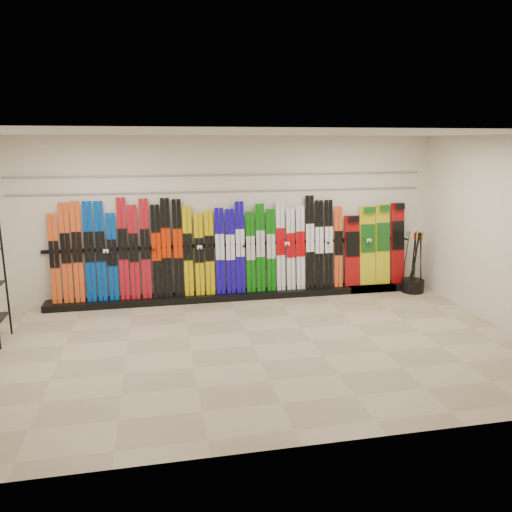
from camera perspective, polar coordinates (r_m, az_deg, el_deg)
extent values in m
plane|color=tan|center=(7.34, -0.39, -10.22)|extent=(8.00, 8.00, 0.00)
plane|color=beige|center=(9.32, -3.36, 4.35)|extent=(8.00, 0.00, 8.00)
plane|color=beige|center=(8.59, 26.81, 2.25)|extent=(0.00, 5.00, 5.00)
plane|color=silver|center=(6.75, -0.43, 13.90)|extent=(8.00, 8.00, 0.00)
cube|color=black|center=(9.47, -1.70, -4.46)|extent=(8.00, 0.40, 0.12)
cube|color=#D94819|center=(9.33, -22.03, -0.30)|extent=(0.17, 0.19, 1.57)
cube|color=#D94819|center=(9.28, -20.89, 0.31)|extent=(0.17, 0.21, 1.75)
cube|color=#D94819|center=(9.25, -19.73, 0.42)|extent=(0.17, 0.21, 1.77)
cube|color=#023793|center=(9.23, -18.51, 0.46)|extent=(0.17, 0.21, 1.77)
cube|color=#023793|center=(9.20, -17.34, 0.51)|extent=(0.17, 0.21, 1.76)
cube|color=#023793|center=(9.20, -16.10, -0.09)|extent=(0.17, 0.19, 1.55)
cube|color=#A20F1A|center=(9.17, -14.96, 0.78)|extent=(0.17, 0.22, 1.82)
cube|color=#A20F1A|center=(9.16, -13.78, 0.42)|extent=(0.17, 0.20, 1.68)
cube|color=#A20F1A|center=(9.15, -12.54, 0.80)|extent=(0.17, 0.22, 1.79)
cube|color=black|center=(9.16, -11.30, 0.52)|extent=(0.17, 0.20, 1.68)
cube|color=black|center=(9.15, -10.20, 0.92)|extent=(0.17, 0.22, 1.79)
cube|color=black|center=(9.16, -8.91, 0.89)|extent=(0.17, 0.21, 1.77)
cube|color=#C2A505|center=(9.17, -7.78, 0.54)|extent=(0.17, 0.20, 1.64)
cube|color=#C2A505|center=(9.19, -6.51, 0.20)|extent=(0.17, 0.18, 1.51)
cube|color=#C2A505|center=(9.21, -5.34, 0.40)|extent=(0.17, 0.19, 1.56)
cube|color=#130696|center=(9.23, -4.14, 0.55)|extent=(0.17, 0.19, 1.59)
cube|color=#130696|center=(9.26, -2.94, 0.53)|extent=(0.17, 0.19, 1.57)
cube|color=#130696|center=(9.28, -1.83, 0.99)|extent=(0.17, 0.21, 1.70)
cube|color=#0A6309|center=(9.32, -0.62, 0.46)|extent=(0.17, 0.18, 1.51)
cube|color=#0A6309|center=(9.35, 0.51, 0.93)|extent=(0.17, 0.20, 1.65)
cube|color=#0A6309|center=(9.40, 1.72, 0.66)|extent=(0.17, 0.19, 1.54)
cube|color=silver|center=(9.44, 2.83, 1.16)|extent=(0.17, 0.20, 1.69)
cube|color=silver|center=(9.49, 4.00, 0.78)|extent=(0.17, 0.19, 1.55)
cube|color=silver|center=(9.54, 5.11, 0.93)|extent=(0.17, 0.19, 1.59)
cube|color=black|center=(9.59, 6.18, 1.55)|extent=(0.17, 0.21, 1.78)
cube|color=black|center=(9.65, 7.23, 1.31)|extent=(0.17, 0.20, 1.69)
cube|color=black|center=(9.71, 8.31, 1.36)|extent=(0.17, 0.20, 1.69)
cube|color=#D94819|center=(9.79, 9.40, 1.03)|extent=(0.17, 0.19, 1.56)
cube|color=#990C0C|center=(9.94, 10.94, 0.59)|extent=(0.31, 0.21, 1.37)
cube|color=gold|center=(10.06, 12.63, 1.15)|extent=(0.32, 0.24, 1.54)
cube|color=gold|center=(10.19, 14.27, 1.29)|extent=(0.29, 0.24, 1.57)
cube|color=#990C0C|center=(10.33, 15.87, 1.42)|extent=(0.28, 0.25, 1.59)
cylinder|color=black|center=(10.29, 17.46, -3.25)|extent=(0.43, 0.43, 0.25)
cylinder|color=black|center=(10.08, 17.71, -0.76)|extent=(0.10, 0.08, 1.18)
cylinder|color=black|center=(10.04, 17.71, -0.80)|extent=(0.13, 0.05, 1.18)
cylinder|color=black|center=(10.25, 17.66, -0.52)|extent=(0.04, 0.16, 1.17)
cylinder|color=black|center=(10.14, 17.56, -0.67)|extent=(0.08, 0.12, 1.18)
cylinder|color=black|center=(10.22, 17.60, -0.56)|extent=(0.15, 0.15, 1.17)
cylinder|color=black|center=(10.06, 18.31, -0.82)|extent=(0.10, 0.04, 1.18)
cylinder|color=black|center=(10.20, 18.31, -0.64)|extent=(0.16, 0.05, 1.17)
cylinder|color=black|center=(10.21, 16.68, -0.52)|extent=(0.12, 0.02, 1.18)
cylinder|color=black|center=(10.09, 17.46, -0.72)|extent=(0.05, 0.02, 1.18)
cube|color=gray|center=(9.24, -3.38, 7.40)|extent=(7.60, 0.02, 0.03)
cube|color=gray|center=(9.22, -3.41, 9.25)|extent=(7.60, 0.02, 0.03)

